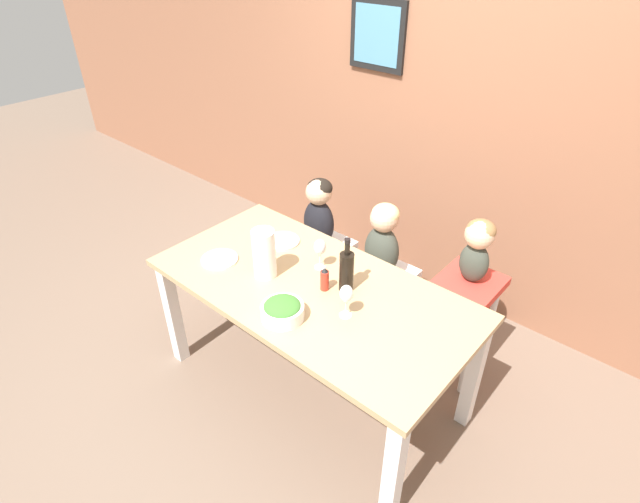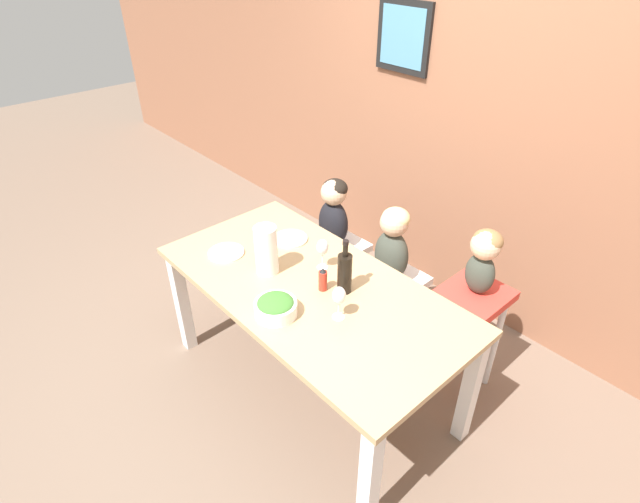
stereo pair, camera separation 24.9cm
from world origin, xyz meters
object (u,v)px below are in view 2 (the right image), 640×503
chair_right_highchair (471,313)px  chair_far_center (388,287)px  chair_far_left (333,253)px  wine_glass_far (323,248)px  wine_bottle (345,272)px  paper_towel_roll (266,250)px  dinner_plate_front_left (226,253)px  person_child_left (334,211)px  person_child_center (393,242)px  salad_bowl_large (276,307)px  wine_glass_near (339,296)px  person_baby_right (484,256)px  dinner_plate_back_left (290,239)px

chair_right_highchair → chair_far_center: bearing=180.0°
chair_far_left → wine_glass_far: 0.85m
wine_bottle → paper_towel_roll: size_ratio=1.12×
chair_far_left → dinner_plate_front_left: 0.91m
person_child_left → person_child_center: 0.51m
chair_far_center → salad_bowl_large: bearing=-85.0°
wine_glass_near → wine_glass_far: (-0.35, 0.21, 0.00)m
chair_far_left → salad_bowl_large: 1.19m
person_child_center → wine_bottle: wine_bottle is taller
chair_far_left → wine_glass_near: bearing=-42.2°
person_child_center → wine_glass_far: 0.55m
wine_glass_far → chair_far_left: bearing=131.7°
chair_far_center → dinner_plate_front_left: bearing=-121.7°
person_child_left → dinner_plate_front_left: person_child_left is taller
wine_glass_far → dinner_plate_front_left: bearing=-146.0°
person_baby_right → wine_glass_far: person_baby_right is taller
person_child_center → wine_bottle: 0.62m
chair_far_center → wine_glass_near: (0.30, -0.73, 0.50)m
chair_right_highchair → wine_glass_near: wine_glass_near is taller
chair_far_center → person_child_left: person_child_left is taller
chair_far_center → person_baby_right: (0.58, 0.00, 0.53)m
person_child_center → salad_bowl_large: 0.95m
wine_bottle → wine_glass_near: 0.20m
person_child_center → wine_glass_far: bearing=-95.7°
chair_far_left → wine_glass_far: size_ratio=2.58×
person_child_center → salad_bowl_large: bearing=-85.0°
person_child_center → chair_right_highchair: bearing=-0.2°
wine_glass_near → salad_bowl_large: 0.31m
person_baby_right → dinner_plate_back_left: bearing=-153.9°
paper_towel_roll → wine_glass_far: 0.29m
person_baby_right → dinner_plate_back_left: (-0.97, -0.47, -0.15)m
wine_bottle → person_child_center: bearing=106.5°
chair_far_left → wine_bottle: 1.02m
person_child_left → wine_glass_far: bearing=-48.4°
salad_bowl_large → dinner_plate_back_left: bearing=134.9°
chair_far_center → dinner_plate_front_left: (-0.51, -0.83, 0.38)m
dinner_plate_front_left → chair_far_left: bearing=90.0°
person_child_left → dinner_plate_back_left: person_child_left is taller
salad_bowl_large → wine_bottle: bearing=76.3°
chair_far_left → chair_right_highchair: size_ratio=0.66×
chair_right_highchair → wine_glass_near: (-0.28, -0.73, 0.35)m
chair_far_center → chair_right_highchair: chair_right_highchair is taller
wine_bottle → chair_far_left: bearing=140.0°
chair_far_center → paper_towel_roll: bearing=-106.5°
chair_far_center → paper_towel_roll: 0.94m
person_baby_right → wine_bottle: (-0.41, -0.57, -0.04)m
person_child_left → paper_towel_roll: 0.83m
wine_glass_far → dinner_plate_back_left: bearing=171.8°
wine_glass_near → dinner_plate_front_left: (-0.81, -0.10, -0.12)m
wine_glass_near → wine_glass_far: size_ratio=1.00×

